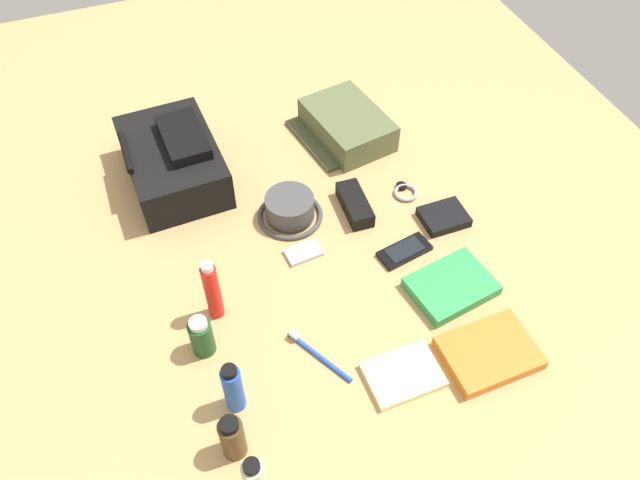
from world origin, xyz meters
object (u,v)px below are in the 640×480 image
at_px(travel_guidebook, 451,287).
at_px(toothbrush, 316,353).
at_px(backpack, 173,160).
at_px(deodorant_spray, 233,388).
at_px(lotion_bottle, 254,477).
at_px(sunscreen_spray, 212,291).
at_px(shampoo_bottle, 202,336).
at_px(notepad, 403,375).
at_px(media_player, 304,252).
at_px(sunglasses_case, 355,204).
at_px(paperback_novel, 489,353).
at_px(wallet, 444,217).
at_px(toiletry_pouch, 346,126).
at_px(cologne_bottle, 232,437).
at_px(wristwatch, 405,192).
at_px(bucket_hat, 290,209).
at_px(cell_phone, 404,251).

relative_size(travel_guidebook, toothbrush, 1.29).
xyz_separation_m(backpack, deodorant_spray, (-0.67, 0.03, 0.01)).
relative_size(backpack, lotion_bottle, 3.04).
distance_m(deodorant_spray, toothbrush, 0.20).
bearing_deg(toothbrush, travel_guidebook, -82.07).
bearing_deg(sunscreen_spray, shampoo_bottle, 148.90).
height_order(deodorant_spray, notepad, deodorant_spray).
xyz_separation_m(backpack, media_player, (-0.36, -0.22, -0.06)).
height_order(media_player, sunglasses_case, sunglasses_case).
xyz_separation_m(paperback_novel, notepad, (0.02, 0.19, -0.00)).
distance_m(wallet, sunglasses_case, 0.22).
bearing_deg(media_player, toiletry_pouch, -35.42).
bearing_deg(toothbrush, paperback_novel, -111.33).
relative_size(toiletry_pouch, toothbrush, 1.78).
bearing_deg(cologne_bottle, sunscreen_spray, -8.51).
height_order(cologne_bottle, shampoo_bottle, cologne_bottle).
bearing_deg(lotion_bottle, toiletry_pouch, -31.77).
bearing_deg(media_player, sunglasses_case, -62.32).
bearing_deg(sunglasses_case, cologne_bottle, 140.68).
relative_size(toiletry_pouch, sunglasses_case, 1.97).
xyz_separation_m(toiletry_pouch, wallet, (-0.38, -0.11, -0.03)).
bearing_deg(travel_guidebook, media_player, 51.78).
relative_size(paperback_novel, toothbrush, 1.24).
distance_m(backpack, deodorant_spray, 0.67).
distance_m(paperback_novel, notepad, 0.19).
distance_m(shampoo_bottle, paperback_novel, 0.59).
relative_size(cologne_bottle, wristwatch, 1.68).
bearing_deg(sunglasses_case, lotion_bottle, 146.03).
bearing_deg(cologne_bottle, bucket_hat, -28.98).
bearing_deg(sunscreen_spray, lotion_bottle, 175.52).
xyz_separation_m(backpack, toothbrush, (-0.63, -0.15, -0.05)).
distance_m(bucket_hat, media_player, 0.13).
height_order(backpack, sunglasses_case, backpack).
xyz_separation_m(deodorant_spray, sunscreen_spray, (0.22, -0.02, 0.02)).
height_order(lotion_bottle, toothbrush, lotion_bottle).
bearing_deg(cell_phone, media_player, 69.96).
relative_size(shampoo_bottle, notepad, 0.69).
relative_size(toiletry_pouch, cell_phone, 2.04).
distance_m(bucket_hat, sunglasses_case, 0.16).
bearing_deg(wristwatch, bucket_hat, 84.60).
xyz_separation_m(cell_phone, sunglasses_case, (0.17, 0.06, 0.01)).
relative_size(deodorant_spray, sunglasses_case, 1.00).
relative_size(toothbrush, notepad, 1.04).
height_order(media_player, wallet, wallet).
bearing_deg(wallet, cell_phone, 113.77).
height_order(sunscreen_spray, media_player, sunscreen_spray).
bearing_deg(sunglasses_case, toothbrush, 149.41).
bearing_deg(paperback_novel, toiletry_pouch, 0.99).
xyz_separation_m(lotion_bottle, shampoo_bottle, (0.31, 0.02, -0.00)).
bearing_deg(wallet, travel_guidebook, 156.45).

